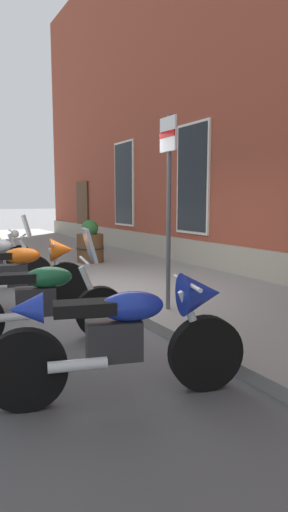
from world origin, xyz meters
The scene contains 7 objects.
ground_plane centered at (0.00, 0.00, 0.00)m, with size 140.00×140.00×0.00m, color #4C4C4F.
sidewalk centered at (0.00, 1.59, 0.07)m, with size 30.58×3.18×0.13m, color slate.
motorcycle_orange_sport centered at (-0.06, -1.16, 0.57)m, with size 0.70×2.12×1.05m.
motorcycle_green_touring centered at (1.49, -1.42, 0.54)m, with size 0.80×1.97×1.30m.
motorcycle_blue_sport centered at (3.21, -1.04, 0.56)m, with size 0.80×2.08×1.03m.
parking_sign centered at (1.41, 0.47, 1.79)m, with size 0.36×0.07×2.58m.
barrel_planter centered at (-3.14, 1.17, 0.56)m, with size 0.67×0.67×1.02m.
Camera 1 is at (6.07, -2.52, 1.62)m, focal length 28.95 mm.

